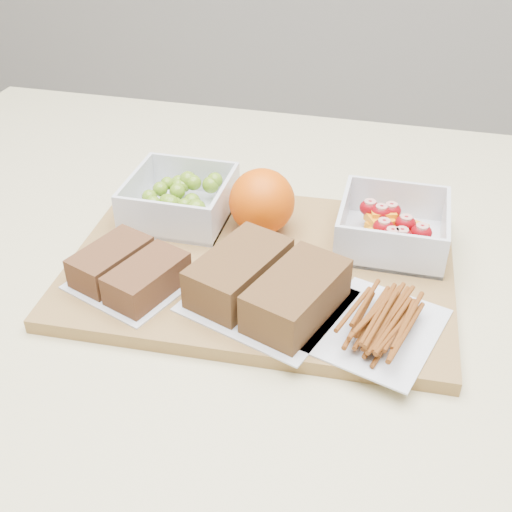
% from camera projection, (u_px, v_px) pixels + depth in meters
% --- Properties ---
extents(counter, '(1.20, 0.90, 0.90)m').
position_uv_depth(counter, '(263.00, 506.00, 0.99)').
color(counter, beige).
rests_on(counter, ground).
extents(cutting_board, '(0.43, 0.32, 0.02)m').
position_uv_depth(cutting_board, '(261.00, 265.00, 0.72)').
color(cutting_board, olive).
rests_on(cutting_board, counter).
extents(grape_container, '(0.12, 0.12, 0.05)m').
position_uv_depth(grape_container, '(181.00, 199.00, 0.78)').
color(grape_container, silver).
rests_on(grape_container, cutting_board).
extents(fruit_container, '(0.12, 0.12, 0.05)m').
position_uv_depth(fruit_container, '(392.00, 229.00, 0.73)').
color(fruit_container, silver).
rests_on(fruit_container, cutting_board).
extents(orange, '(0.08, 0.08, 0.08)m').
position_uv_depth(orange, '(262.00, 201.00, 0.75)').
color(orange, '#E35305').
rests_on(orange, cutting_board).
extents(sandwich_bag_left, '(0.14, 0.13, 0.04)m').
position_uv_depth(sandwich_bag_left, '(129.00, 271.00, 0.67)').
color(sandwich_bag_left, silver).
rests_on(sandwich_bag_left, cutting_board).
extents(sandwich_bag_center, '(0.18, 0.17, 0.05)m').
position_uv_depth(sandwich_bag_center, '(267.00, 285.00, 0.64)').
color(sandwich_bag_center, silver).
rests_on(sandwich_bag_center, cutting_board).
extents(pretzel_bag, '(0.14, 0.16, 0.03)m').
position_uv_depth(pretzel_bag, '(380.00, 319.00, 0.61)').
color(pretzel_bag, silver).
rests_on(pretzel_bag, cutting_board).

